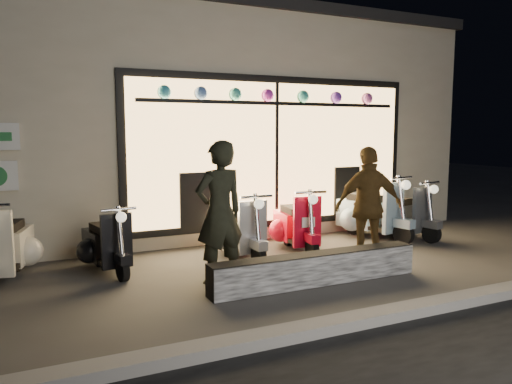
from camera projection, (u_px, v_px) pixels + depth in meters
ground at (289, 271)px, 6.89m from camera, size 40.00×40.00×0.00m
kerb at (384, 315)px, 5.09m from camera, size 40.00×0.25×0.12m
shop_building at (182, 123)px, 11.11m from camera, size 10.20×6.23×4.20m
graffiti_barrier at (316, 269)px, 6.29m from camera, size 2.86×0.28×0.40m
scooter_silver at (238, 231)px, 7.70m from camera, size 0.44×1.36×0.98m
scooter_red at (295, 225)px, 8.16m from camera, size 0.56×1.39×0.99m
scooter_black at (105, 244)px, 6.92m from camera, size 0.55×1.28×0.91m
scooter_cream at (7, 246)px, 6.57m from camera, size 0.71×1.46×1.04m
scooter_blue at (367, 213)px, 9.08m from camera, size 0.72×1.56×1.11m
scooter_grey at (397, 214)px, 9.16m from camera, size 0.63×1.43×1.01m
man at (220, 213)px, 6.27m from camera, size 0.72×0.53×1.81m
woman at (369, 206)px, 7.15m from camera, size 1.07×0.63×1.71m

